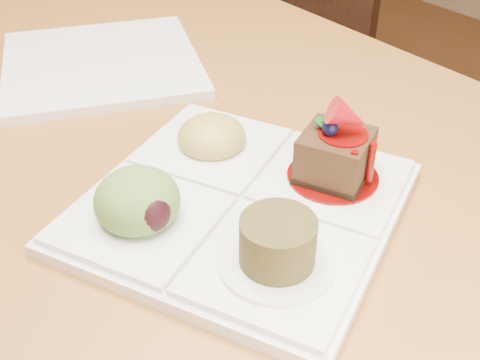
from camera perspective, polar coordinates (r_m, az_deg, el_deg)
chair_right at (r=1.61m, az=4.97°, el=13.93°), size 0.42×0.42×0.84m
sampler_plate at (r=0.51m, az=-0.46°, el=-1.37°), size 0.33×0.33×0.10m
second_plate at (r=0.78m, az=-12.98°, el=10.70°), size 0.31×0.31×0.01m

